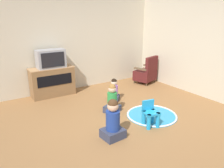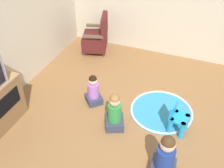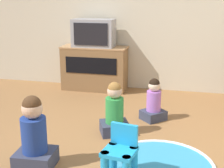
{
  "view_description": "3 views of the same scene",
  "coord_description": "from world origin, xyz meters",
  "px_view_note": "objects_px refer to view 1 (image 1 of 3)",
  "views": [
    {
      "loc": [
        -2.29,
        -3.25,
        2.06
      ],
      "look_at": [
        0.05,
        0.39,
        0.69
      ],
      "focal_mm": 35.0,
      "sensor_mm": 36.0,
      "label": 1
    },
    {
      "loc": [
        -2.61,
        -0.55,
        3.12
      ],
      "look_at": [
        0.18,
        0.56,
        0.79
      ],
      "focal_mm": 42.0,
      "sensor_mm": 36.0,
      "label": 2
    },
    {
      "loc": [
        0.9,
        -2.88,
        1.6
      ],
      "look_at": [
        0.1,
        0.43,
        0.64
      ],
      "focal_mm": 50.0,
      "sensor_mm": 36.0,
      "label": 3
    }
  ],
  "objects_px": {
    "black_armchair": "(146,73)",
    "child_watching_center": "(114,91)",
    "child_watching_right": "(112,100)",
    "television": "(51,59)",
    "tv_cabinet": "(52,81)",
    "child_watching_left": "(113,121)",
    "yellow_kid_chair": "(150,115)"
  },
  "relations": [
    {
      "from": "tv_cabinet",
      "to": "child_watching_right",
      "type": "distance_m",
      "value": 1.9
    },
    {
      "from": "black_armchair",
      "to": "child_watching_left",
      "type": "xyz_separation_m",
      "value": [
        -2.63,
        -2.14,
        -0.03
      ]
    },
    {
      "from": "black_armchair",
      "to": "child_watching_center",
      "type": "height_order",
      "value": "black_armchair"
    },
    {
      "from": "yellow_kid_chair",
      "to": "child_watching_center",
      "type": "bearing_deg",
      "value": 94.01
    },
    {
      "from": "child_watching_center",
      "to": "child_watching_right",
      "type": "relative_size",
      "value": 0.89
    },
    {
      "from": "yellow_kid_chair",
      "to": "child_watching_right",
      "type": "bearing_deg",
      "value": 115.28
    },
    {
      "from": "television",
      "to": "black_armchair",
      "type": "distance_m",
      "value": 2.93
    },
    {
      "from": "television",
      "to": "yellow_kid_chair",
      "type": "distance_m",
      "value": 2.95
    },
    {
      "from": "tv_cabinet",
      "to": "child_watching_center",
      "type": "bearing_deg",
      "value": -45.53
    },
    {
      "from": "television",
      "to": "black_armchair",
      "type": "relative_size",
      "value": 0.81
    },
    {
      "from": "black_armchair",
      "to": "child_watching_right",
      "type": "bearing_deg",
      "value": 13.26
    },
    {
      "from": "child_watching_left",
      "to": "tv_cabinet",
      "type": "bearing_deg",
      "value": 89.97
    },
    {
      "from": "television",
      "to": "yellow_kid_chair",
      "type": "relative_size",
      "value": 1.41
    },
    {
      "from": "black_armchair",
      "to": "yellow_kid_chair",
      "type": "xyz_separation_m",
      "value": [
        -1.79,
        -2.17,
        -0.12
      ]
    },
    {
      "from": "yellow_kid_chair",
      "to": "child_watching_right",
      "type": "relative_size",
      "value": 0.78
    },
    {
      "from": "tv_cabinet",
      "to": "black_armchair",
      "type": "distance_m",
      "value": 2.86
    },
    {
      "from": "tv_cabinet",
      "to": "child_watching_right",
      "type": "xyz_separation_m",
      "value": [
        0.76,
        -1.74,
        -0.12
      ]
    },
    {
      "from": "yellow_kid_chair",
      "to": "child_watching_left",
      "type": "relative_size",
      "value": 0.69
    },
    {
      "from": "yellow_kid_chair",
      "to": "child_watching_right",
      "type": "height_order",
      "value": "child_watching_right"
    },
    {
      "from": "child_watching_center",
      "to": "child_watching_left",
      "type": "bearing_deg",
      "value": -168.78
    },
    {
      "from": "tv_cabinet",
      "to": "black_armchair",
      "type": "height_order",
      "value": "black_armchair"
    },
    {
      "from": "yellow_kid_chair",
      "to": "child_watching_right",
      "type": "distance_m",
      "value": 0.98
    },
    {
      "from": "tv_cabinet",
      "to": "child_watching_right",
      "type": "bearing_deg",
      "value": -66.38
    },
    {
      "from": "tv_cabinet",
      "to": "black_armchair",
      "type": "bearing_deg",
      "value": -10.23
    },
    {
      "from": "tv_cabinet",
      "to": "child_watching_left",
      "type": "relative_size",
      "value": 1.57
    },
    {
      "from": "television",
      "to": "child_watching_center",
      "type": "distance_m",
      "value": 1.81
    },
    {
      "from": "child_watching_left",
      "to": "child_watching_center",
      "type": "height_order",
      "value": "child_watching_left"
    },
    {
      "from": "black_armchair",
      "to": "child_watching_left",
      "type": "bearing_deg",
      "value": 21.55
    },
    {
      "from": "child_watching_right",
      "to": "child_watching_center",
      "type": "bearing_deg",
      "value": 29.73
    },
    {
      "from": "black_armchair",
      "to": "child_watching_right",
      "type": "distance_m",
      "value": 2.4
    },
    {
      "from": "television",
      "to": "child_watching_right",
      "type": "xyz_separation_m",
      "value": [
        0.76,
        -1.71,
        -0.72
      ]
    },
    {
      "from": "black_armchair",
      "to": "child_watching_left",
      "type": "relative_size",
      "value": 1.2
    }
  ]
}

